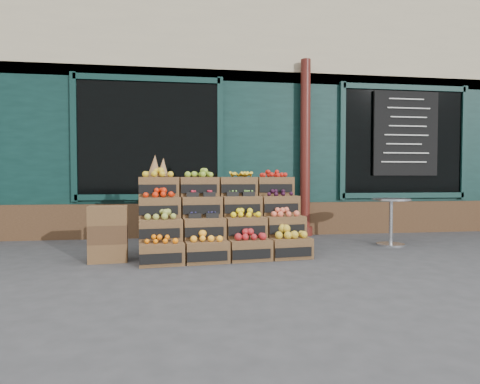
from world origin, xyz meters
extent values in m
plane|color=#363639|center=(0.00, 0.00, 0.00)|extent=(60.00, 60.00, 0.00)
cube|color=black|center=(0.00, 5.20, 2.40)|extent=(12.00, 6.00, 4.80)
cube|color=#C1B28C|center=(0.00, 2.28, 3.80)|extent=(12.00, 0.18, 2.00)
cube|color=black|center=(0.00, 2.25, 1.50)|extent=(12.00, 0.12, 3.00)
cube|color=#472E1C|center=(0.00, 2.18, 0.30)|extent=(12.00, 0.18, 0.60)
cube|color=black|center=(-1.60, 2.18, 1.75)|extent=(2.40, 0.06, 2.00)
cube|color=black|center=(3.20, 2.18, 1.75)|extent=(2.40, 0.06, 2.00)
cylinder|color=#4C1611|center=(1.20, 2.05, 1.60)|extent=(0.18, 0.18, 3.20)
cube|color=black|center=(3.20, 2.10, 1.90)|extent=(1.30, 0.04, 1.60)
cube|color=brown|center=(-1.28, -0.09, 0.13)|extent=(0.57, 0.42, 0.27)
cube|color=black|center=(-1.26, -0.29, 0.11)|extent=(0.49, 0.07, 0.12)
cube|color=orange|center=(-1.28, -0.09, 0.30)|extent=(0.45, 0.32, 0.07)
cube|color=brown|center=(-0.73, -0.04, 0.13)|extent=(0.57, 0.42, 0.27)
cube|color=black|center=(-0.71, -0.23, 0.11)|extent=(0.49, 0.07, 0.12)
cube|color=#FF9F1F|center=(-0.73, -0.04, 0.31)|extent=(0.45, 0.32, 0.09)
cube|color=brown|center=(-0.18, 0.02, 0.13)|extent=(0.57, 0.42, 0.27)
cube|color=black|center=(-0.16, -0.17, 0.11)|extent=(0.49, 0.07, 0.12)
cube|color=maroon|center=(-0.18, 0.02, 0.32)|extent=(0.45, 0.32, 0.10)
cube|color=brown|center=(0.37, 0.08, 0.13)|extent=(0.57, 0.42, 0.27)
cube|color=black|center=(0.39, -0.12, 0.11)|extent=(0.49, 0.07, 0.12)
cube|color=gold|center=(0.37, 0.08, 0.33)|extent=(0.45, 0.32, 0.12)
cube|color=brown|center=(-1.30, 0.13, 0.40)|extent=(0.57, 0.42, 0.27)
cube|color=black|center=(-1.28, -0.06, 0.37)|extent=(0.49, 0.07, 0.12)
cube|color=#97A03F|center=(-1.30, 0.13, 0.58)|extent=(0.45, 0.32, 0.09)
cube|color=brown|center=(-0.75, 0.19, 0.40)|extent=(0.57, 0.42, 0.27)
cube|color=black|center=(-0.73, -0.01, 0.37)|extent=(0.49, 0.07, 0.12)
cube|color=#252250|center=(-0.75, 0.19, 0.55)|extent=(0.45, 0.32, 0.03)
cube|color=brown|center=(-0.20, 0.25, 0.40)|extent=(0.57, 0.42, 0.27)
cube|color=black|center=(-0.18, 0.05, 0.37)|extent=(0.49, 0.07, 0.12)
cube|color=yellow|center=(-0.20, 0.25, 0.58)|extent=(0.45, 0.32, 0.09)
cube|color=brown|center=(0.35, 0.30, 0.40)|extent=(0.57, 0.42, 0.27)
cube|color=black|center=(0.37, 0.11, 0.37)|extent=(0.49, 0.07, 0.12)
cube|color=#E06142|center=(0.35, 0.30, 0.58)|extent=(0.45, 0.32, 0.09)
cube|color=brown|center=(-1.33, 0.36, 0.67)|extent=(0.57, 0.42, 0.27)
cube|color=black|center=(-1.31, 0.16, 0.64)|extent=(0.49, 0.07, 0.12)
cube|color=red|center=(-1.33, 0.36, 0.85)|extent=(0.45, 0.32, 0.09)
cube|color=brown|center=(-0.78, 0.41, 0.67)|extent=(0.57, 0.42, 0.27)
cube|color=black|center=(-0.76, 0.22, 0.64)|extent=(0.49, 0.07, 0.12)
cube|color=red|center=(-0.78, 0.41, 0.82)|extent=(0.45, 0.32, 0.04)
cube|color=brown|center=(-0.23, 0.47, 0.67)|extent=(0.57, 0.42, 0.27)
cube|color=black|center=(-0.21, 0.28, 0.64)|extent=(0.49, 0.07, 0.12)
cube|color=#7DC948|center=(-0.23, 0.47, 0.82)|extent=(0.45, 0.32, 0.03)
cube|color=brown|center=(0.32, 0.53, 0.67)|extent=(0.57, 0.42, 0.27)
cube|color=black|center=(0.34, 0.33, 0.64)|extent=(0.49, 0.07, 0.12)
cube|color=black|center=(0.32, 0.53, 0.83)|extent=(0.45, 0.32, 0.07)
cube|color=brown|center=(-1.35, 0.58, 0.93)|extent=(0.57, 0.42, 0.27)
cube|color=black|center=(-1.33, 0.38, 0.91)|extent=(0.49, 0.07, 0.12)
cube|color=gold|center=(-1.35, 0.58, 1.11)|extent=(0.45, 0.32, 0.09)
cube|color=brown|center=(-0.80, 0.64, 0.93)|extent=(0.57, 0.42, 0.27)
cube|color=black|center=(-0.78, 0.44, 0.91)|extent=(0.49, 0.07, 0.12)
cube|color=olive|center=(-0.80, 0.64, 1.11)|extent=(0.45, 0.32, 0.09)
cube|color=brown|center=(-0.25, 0.70, 0.93)|extent=(0.57, 0.42, 0.27)
cube|color=black|center=(-0.23, 0.50, 0.91)|extent=(0.49, 0.07, 0.12)
cube|color=yellow|center=(-0.25, 0.70, 1.11)|extent=(0.45, 0.32, 0.08)
cube|color=brown|center=(0.30, 0.75, 0.93)|extent=(0.57, 0.42, 0.27)
cube|color=black|center=(0.32, 0.56, 0.91)|extent=(0.49, 0.07, 0.12)
cube|color=#B7180F|center=(0.30, 0.75, 1.11)|extent=(0.45, 0.32, 0.08)
cube|color=#472E1C|center=(-0.48, 0.22, 0.13)|extent=(2.22, 0.59, 0.27)
cube|color=#472E1C|center=(-0.50, 0.44, 0.27)|extent=(2.22, 0.59, 0.53)
cube|color=#472E1C|center=(-0.53, 0.67, 0.40)|extent=(2.22, 0.59, 0.80)
cone|color=olive|center=(-1.40, 0.58, 1.22)|extent=(0.18, 0.18, 0.31)
cone|color=olive|center=(-1.29, 0.62, 1.20)|extent=(0.16, 0.16, 0.27)
cube|color=brown|center=(-1.96, 0.18, 0.12)|extent=(0.50, 0.37, 0.23)
cube|color=#472E1C|center=(-1.96, 0.18, 0.35)|extent=(0.50, 0.37, 0.23)
cube|color=brown|center=(-1.96, 0.18, 0.58)|extent=(0.50, 0.37, 0.23)
cylinder|color=#B1B3B8|center=(2.19, 0.78, 0.01)|extent=(0.43, 0.43, 0.03)
cylinder|color=#B1B3B8|center=(2.19, 0.78, 0.36)|extent=(0.06, 0.06, 0.70)
cylinder|color=#B1B3B8|center=(2.19, 0.78, 0.72)|extent=(0.58, 0.58, 0.03)
imported|color=#164F24|center=(-1.71, 2.69, 0.96)|extent=(0.73, 0.52, 1.91)
camera|label=1|loc=(-1.03, -5.03, 1.05)|focal=30.00mm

